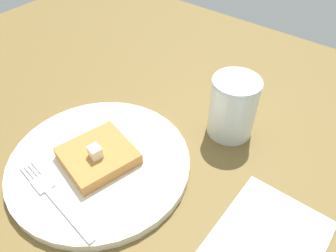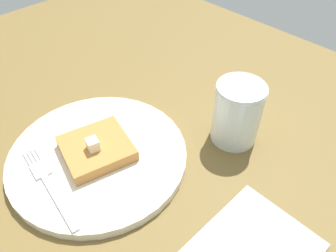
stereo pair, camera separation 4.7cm
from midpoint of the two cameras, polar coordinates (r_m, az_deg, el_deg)
table_surface at (r=53.87cm, az=-10.48°, el=-2.27°), size 104.26×104.26×2.06cm
plate at (r=48.72cm, az=-9.39°, el=-5.20°), size 25.91×25.91×1.39cm
toast_slice_center at (r=47.62cm, az=-9.59°, el=-4.01°), size 11.13×10.76×1.82cm
butter_pat_primary at (r=45.78cm, az=-10.12°, el=-3.33°), size 1.92×2.04×1.71cm
fork at (r=46.30cm, az=-17.61°, el=-9.28°), size 3.57×16.05×0.36cm
syrup_jar at (r=50.26cm, az=14.54°, el=1.87°), size 7.38×7.38×9.81cm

